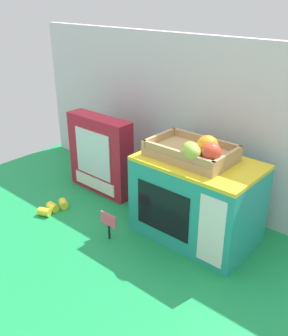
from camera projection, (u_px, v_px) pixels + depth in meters
ground_plane at (149, 213)px, 1.47m from camera, size 1.70×1.70×0.00m
display_back_panel at (186, 120)px, 1.49m from camera, size 1.61×0.03×0.64m
toy_microwave at (197, 199)px, 1.29m from camera, size 0.40×0.26×0.28m
food_groups_crate at (195, 152)px, 1.21m from camera, size 0.28×0.20×0.10m
cookie_set_box at (100, 155)px, 1.58m from camera, size 0.31×0.08×0.33m
price_sign at (108, 222)px, 1.29m from camera, size 0.07×0.01×0.10m
loose_toy_banana at (54, 207)px, 1.48m from camera, size 0.06×0.13×0.03m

